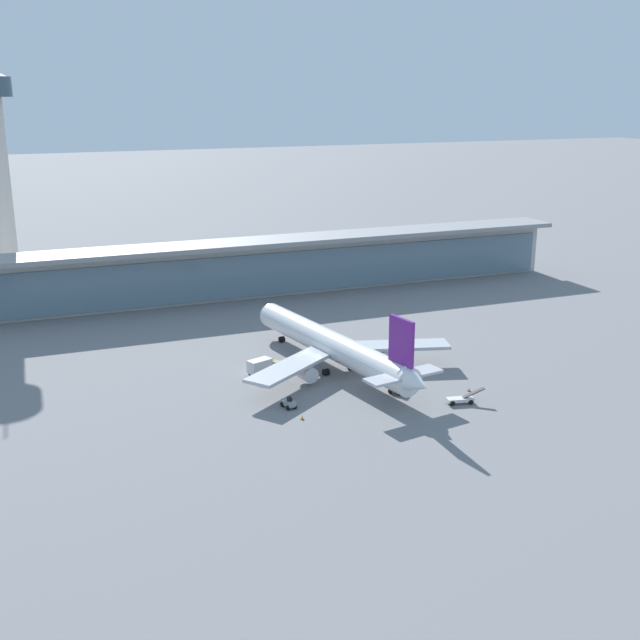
{
  "coord_description": "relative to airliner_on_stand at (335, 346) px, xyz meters",
  "views": [
    {
      "loc": [
        -59.31,
        -128.75,
        53.56
      ],
      "look_at": [
        0.0,
        18.45,
        7.31
      ],
      "focal_mm": 44.77,
      "sensor_mm": 36.0,
      "label": 1
    }
  ],
  "objects": [
    {
      "name": "safety_cone_alpha",
      "position": [
        18.56,
        -19.69,
        -4.69
      ],
      "size": [
        0.62,
        0.62,
        0.7
      ],
      "color": "orange",
      "rests_on": "ground"
    },
    {
      "name": "service_truck_under_wing_white",
      "position": [
        14.08,
        -24.26,
        -4.2
      ],
      "size": [
        6.94,
        2.78,
        2.7
      ],
      "color": "silver",
      "rests_on": "ground"
    },
    {
      "name": "terminal_building",
      "position": [
        1.24,
        62.81,
        2.86
      ],
      "size": [
        183.6,
        12.8,
        15.2
      ],
      "color": "beige",
      "rests_on": "ground"
    },
    {
      "name": "service_truck_mid_apron_olive",
      "position": [
        -13.71,
        3.31,
        -3.32
      ],
      "size": [
        7.65,
        4.66,
        3.1
      ],
      "color": "olive",
      "rests_on": "ground"
    },
    {
      "name": "ground_plane",
      "position": [
        1.24,
        -7.77,
        -5.01
      ],
      "size": [
        1200.0,
        1200.0,
        0.0
      ],
      "primitive_type": "plane",
      "color": "slate"
    },
    {
      "name": "service_truck_by_tail_grey",
      "position": [
        -14.88,
        -14.74,
        -4.13
      ],
      "size": [
        2.27,
        3.16,
        2.05
      ],
      "color": "gray",
      "rests_on": "ground"
    },
    {
      "name": "service_truck_near_nose_olive",
      "position": [
        5.75,
        -15.76,
        -4.13
      ],
      "size": [
        2.96,
        3.33,
        2.05
      ],
      "color": "olive",
      "rests_on": "ground"
    },
    {
      "name": "airliner_on_stand",
      "position": [
        0.0,
        0.0,
        0.0
      ],
      "size": [
        45.27,
        59.52,
        15.9
      ],
      "color": "white",
      "rests_on": "ground"
    },
    {
      "name": "safety_cone_bravo",
      "position": [
        -14.5,
        -20.41,
        -4.69
      ],
      "size": [
        0.62,
        0.62,
        0.7
      ],
      "color": "orange",
      "rests_on": "ground"
    }
  ]
}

